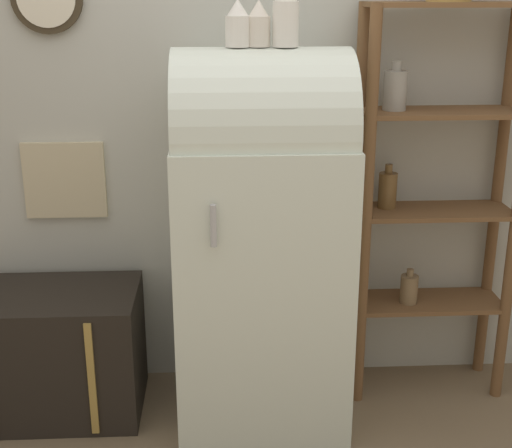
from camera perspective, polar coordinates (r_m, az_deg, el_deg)
name	(u,v)px	position (r m, az deg, el deg)	size (l,w,h in m)	color
ground_plane	(264,437)	(3.13, 0.63, -16.65)	(12.00, 12.00, 0.00)	#7A664C
wall_back	(255,95)	(3.17, -0.05, 10.30)	(7.00, 0.09, 2.70)	#B7B7AD
refrigerator	(261,234)	(2.95, 0.41, -0.83)	(0.70, 0.68, 1.58)	silver
suitcase_trunk	(53,352)	(3.29, -15.96, -9.81)	(0.76, 0.49, 0.56)	black
shelf_unit	(431,187)	(3.19, 13.86, 2.92)	(0.70, 0.28, 1.74)	brown
vase_left	(238,25)	(2.77, -1.47, 15.65)	(0.09, 0.09, 0.18)	white
vase_center	(259,25)	(2.78, 0.22, 15.63)	(0.09, 0.09, 0.17)	silver
vase_right	(286,14)	(2.78, 2.40, 16.42)	(0.10, 0.10, 0.26)	white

